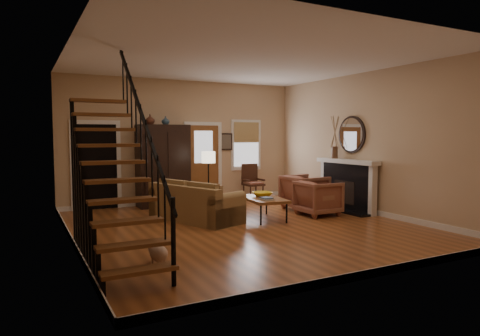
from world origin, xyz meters
name	(u,v)px	position (x,y,z in m)	size (l,w,h in m)	color
room	(193,149)	(-0.41, 1.76, 1.51)	(7.00, 7.33, 3.30)	#9B5327
staircase	(115,152)	(-2.78, -1.30, 1.60)	(0.94, 2.80, 3.20)	brown
fireplace	(348,180)	(3.13, 0.50, 0.74)	(0.33, 1.95, 2.30)	black
armoire	(163,166)	(-0.70, 3.15, 1.05)	(1.30, 0.60, 2.10)	black
vase_a	(150,119)	(-1.05, 3.05, 2.22)	(0.24, 0.24, 0.25)	#4C2619
vase_b	(166,120)	(-0.65, 3.05, 2.21)	(0.20, 0.20, 0.21)	#334C60
sofa	(196,202)	(-0.65, 1.03, 0.39)	(0.91, 2.10, 0.78)	olive
coffee_table	(264,208)	(0.72, 0.46, 0.24)	(0.73, 1.24, 0.48)	brown
bowl	(262,194)	(0.77, 0.61, 0.53)	(0.43, 0.43, 0.10)	yellow
books	(266,199)	(0.60, 0.16, 0.51)	(0.23, 0.31, 0.06)	beige
armchair_left	(318,198)	(2.07, 0.31, 0.40)	(0.85, 0.88, 0.80)	brown
armchair_right	(305,192)	(2.24, 1.06, 0.43)	(0.92, 0.94, 0.86)	brown
floor_lamp	(209,181)	(0.06, 1.97, 0.72)	(0.33, 0.33, 1.44)	black
side_chair	(253,182)	(1.85, 2.95, 0.51)	(0.54, 0.54, 1.02)	#3E2113
dog	(159,255)	(-2.28, -1.68, 0.14)	(0.24, 0.40, 0.29)	beige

